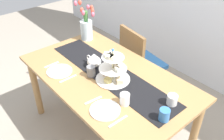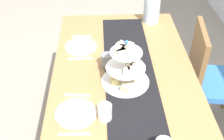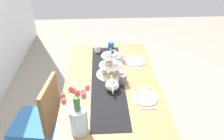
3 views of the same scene
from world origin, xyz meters
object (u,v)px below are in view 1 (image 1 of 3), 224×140
Objects in this scene: cream_jug at (172,100)px; knife_left at (68,79)px; fork_right at (93,100)px; mug_orange at (164,115)px; tulip_vase at (86,27)px; mug_grey at (91,71)px; teapot at (94,61)px; dinner_plate_right at (105,110)px; mug_white_text at (125,99)px; chair_left at (139,61)px; tiered_cake_stand at (113,70)px; fork_left at (52,65)px; dinner_plate_left at (59,71)px; dining_table at (106,84)px; knife_right at (118,121)px.

cream_jug is 0.90m from knife_left.
mug_orange reaches higher than fork_right.
knife_left is 0.89m from mug_orange.
mug_orange is at bearing -12.81° from tulip_vase.
teapot is at bearing 132.86° from mug_grey.
mug_white_text reaches higher than dinner_plate_right.
tiered_cake_stand reaches higher than chair_left.
tiered_cake_stand reaches higher than fork_left.
dinner_plate_left is at bearing 180.00° from dinner_plate_right.
mug_white_text reaches higher than dining_table.
fork_right is 0.55m from mug_orange.
mug_white_text is at bearing 76.07° from dinner_plate_right.
dining_table is at bearing -179.46° from tiered_cake_stand.
teapot reaches higher than knife_right.
knife_left is at bearing 180.00° from dinner_plate_right.
dinner_plate_right is (0.51, 0.00, 0.00)m from knife_left.
dinner_plate_left is 0.51m from fork_right.
knife_right is (0.29, 0.00, 0.00)m from fork_right.
tulip_vase is at bearing 157.92° from dining_table.
mug_grey is at bearing -145.93° from tiered_cake_stand.
dining_table is at bearing -167.38° from cream_jug.
teapot is 1.40× the size of knife_right.
mug_orange is (0.49, 0.26, 0.04)m from fork_right.
knife_right is at bearing -25.97° from tulip_vase.
tulip_vase is 0.62m from fork_left.
dinner_plate_right is at bearing -49.23° from tiered_cake_stand.
chair_left reaches higher than mug_grey.
knife_left is at bearing -48.24° from tulip_vase.
chair_left is 9.58× the size of mug_white_text.
mug_white_text is (1.06, -0.41, -0.10)m from tulip_vase.
knife_left is (0.08, -0.98, 0.26)m from chair_left.
dinner_plate_left is at bearing -155.22° from cream_jug.
tiered_cake_stand is 3.20× the size of mug_orange.
teapot reaches higher than knife_left.
tiered_cake_stand is 0.55m from cream_jug.
knife_right is at bearing 0.00° from dinner_plate_left.
tiered_cake_stand is 0.51m from dinner_plate_left.
tiered_cake_stand is 1.32× the size of dinner_plate_right.
tiered_cake_stand reaches higher than dining_table.
fork_left is (-0.46, -0.29, 0.11)m from dining_table.
fork_right is (0.11, -0.29, -0.10)m from tiered_cake_stand.
dinner_plate_right reaches higher than fork_left.
teapot is at bearing -84.02° from chair_left.
mug_white_text is 1.00× the size of mug_orange.
teapot reaches higher than mug_white_text.
dinner_plate_left reaches higher than fork_right.
cream_jug is 0.51m from dinner_plate_right.
mug_grey is (0.39, 0.18, 0.05)m from fork_left.
cream_jug reaches higher than dinner_plate_right.
tulip_vase reaches higher than dining_table.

